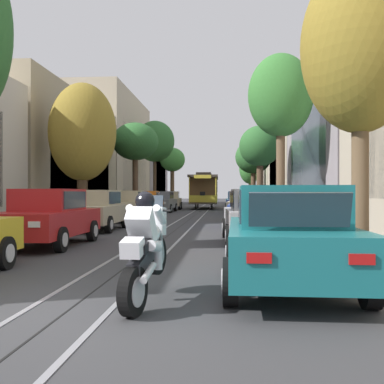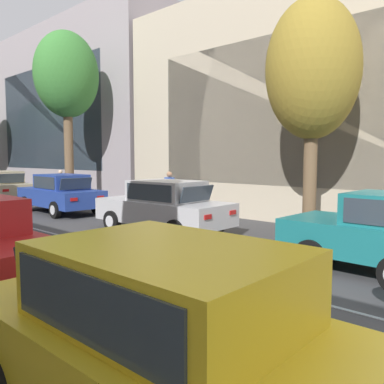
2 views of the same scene
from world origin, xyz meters
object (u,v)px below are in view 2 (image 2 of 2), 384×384
at_px(parked_car_yellow_near_left, 177,345).
at_px(parked_car_blue_mid_right, 61,193).
at_px(parked_car_beige_fourth_right, 2,186).
at_px(street_tree_kerb_right_second, 67,77).
at_px(street_tree_kerb_right_near, 313,71).
at_px(pedestrian_on_left_pavement, 169,191).
at_px(parked_car_silver_second_right, 164,206).
at_px(pedestrian_on_right_pavement, 61,183).

xyz_separation_m(parked_car_yellow_near_left, parked_car_blue_mid_right, (6.13, 12.84, 0.00)).
bearing_deg(parked_car_beige_fourth_right, parked_car_yellow_near_left, -108.07).
height_order(parked_car_blue_mid_right, street_tree_kerb_right_second, street_tree_kerb_right_second).
bearing_deg(street_tree_kerb_right_near, parked_car_yellow_near_left, -160.42).
height_order(parked_car_beige_fourth_right, pedestrian_on_left_pavement, pedestrian_on_left_pavement).
relative_size(parked_car_beige_fourth_right, street_tree_kerb_right_near, 0.68).
bearing_deg(parked_car_silver_second_right, pedestrian_on_left_pavement, 43.39).
xyz_separation_m(parked_car_silver_second_right, pedestrian_on_right_pavement, (2.92, 11.36, 0.10)).
height_order(parked_car_beige_fourth_right, street_tree_kerb_right_second, street_tree_kerb_right_second).
relative_size(street_tree_kerb_right_second, pedestrian_on_left_pavement, 4.67).
distance_m(parked_car_yellow_near_left, parked_car_blue_mid_right, 14.23).
xyz_separation_m(parked_car_blue_mid_right, pedestrian_on_right_pavement, (2.82, 5.07, 0.10)).
xyz_separation_m(parked_car_blue_mid_right, pedestrian_on_left_pavement, (2.53, -3.81, 0.18)).
relative_size(street_tree_kerb_right_near, pedestrian_on_left_pavement, 3.75).
height_order(parked_car_blue_mid_right, pedestrian_on_right_pavement, pedestrian_on_right_pavement).
relative_size(parked_car_yellow_near_left, street_tree_kerb_right_second, 0.54).
height_order(parked_car_blue_mid_right, parked_car_beige_fourth_right, same).
distance_m(parked_car_silver_second_right, parked_car_beige_fourth_right, 12.17).
bearing_deg(street_tree_kerb_right_near, street_tree_kerb_right_second, 91.28).
height_order(street_tree_kerb_right_second, pedestrian_on_left_pavement, street_tree_kerb_right_second).
relative_size(street_tree_kerb_right_near, pedestrian_on_right_pavement, 4.07).
distance_m(parked_car_yellow_near_left, street_tree_kerb_right_second, 17.47).
relative_size(parked_car_blue_mid_right, pedestrian_on_right_pavement, 2.78).
height_order(parked_car_yellow_near_left, pedestrian_on_left_pavement, pedestrian_on_left_pavement).
distance_m(street_tree_kerb_right_second, pedestrian_on_right_pavement, 6.09).
xyz_separation_m(street_tree_kerb_right_second, pedestrian_on_left_pavement, (0.96, -5.77, -5.01)).
relative_size(parked_car_blue_mid_right, pedestrian_on_left_pavement, 2.56).
bearing_deg(street_tree_kerb_right_near, parked_car_blue_mid_right, 100.36).
xyz_separation_m(street_tree_kerb_right_near, pedestrian_on_left_pavement, (0.70, 6.21, -3.58)).
relative_size(parked_car_blue_mid_right, parked_car_beige_fourth_right, 1.00).
distance_m(parked_car_yellow_near_left, parked_car_silver_second_right, 8.90).
distance_m(parked_car_yellow_near_left, street_tree_kerb_right_near, 9.24).
distance_m(parked_car_beige_fourth_right, street_tree_kerb_right_near, 16.43).
bearing_deg(pedestrian_on_right_pavement, parked_car_silver_second_right, -104.44).
xyz_separation_m(pedestrian_on_left_pavement, pedestrian_on_right_pavement, (0.29, 8.87, -0.08)).
distance_m(parked_car_silver_second_right, pedestrian_on_left_pavement, 3.62).
xyz_separation_m(parked_car_silver_second_right, street_tree_kerb_right_near, (1.93, -3.72, 3.76)).
bearing_deg(pedestrian_on_left_pavement, parked_car_blue_mid_right, 123.58).
bearing_deg(parked_car_silver_second_right, parked_car_beige_fourth_right, 89.61).
relative_size(pedestrian_on_left_pavement, pedestrian_on_right_pavement, 1.09).
xyz_separation_m(parked_car_yellow_near_left, pedestrian_on_right_pavement, (8.95, 17.91, 0.10)).
height_order(parked_car_silver_second_right, parked_car_blue_mid_right, same).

